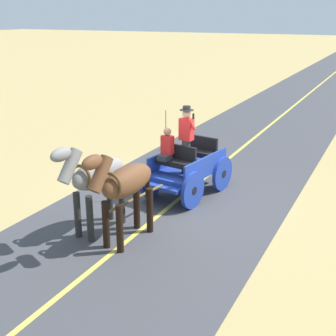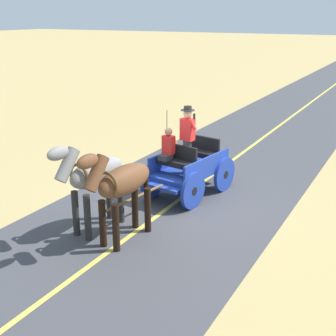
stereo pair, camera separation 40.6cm
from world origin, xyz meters
name	(u,v)px [view 1 (the left image)]	position (x,y,z in m)	size (l,w,h in m)	color
ground_plane	(180,198)	(0.00, 0.00, 0.00)	(200.00, 200.00, 0.00)	tan
road_surface	(180,198)	(0.00, 0.00, 0.00)	(5.63, 160.00, 0.01)	#424247
road_centre_stripe	(180,198)	(0.00, 0.00, 0.01)	(0.12, 160.00, 0.00)	#DBCC4C
horse_drawn_carriage	(186,166)	(-0.02, -0.33, 0.82)	(1.76, 4.51, 2.50)	#1E3899
horse_near_side	(124,184)	(0.02, 2.73, 1.32)	(0.71, 2.14, 2.21)	brown
horse_off_side	(95,176)	(0.85, 2.60, 1.32)	(0.73, 2.14, 2.21)	gray
traffic_cone	(169,143)	(2.28, -3.93, 0.25)	(0.32, 0.32, 0.50)	orange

